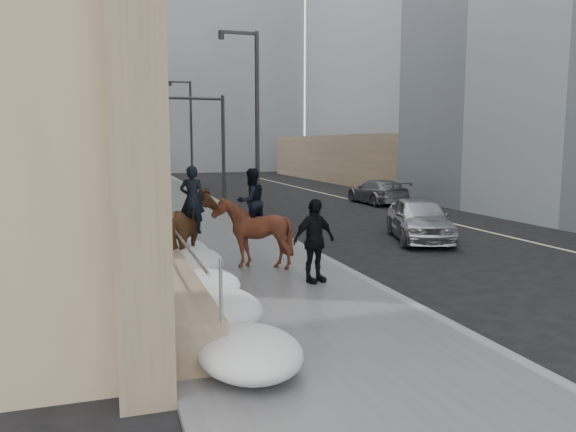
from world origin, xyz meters
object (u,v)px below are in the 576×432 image
at_px(mounted_horse_left, 190,229).
at_px(car_grey, 377,192).
at_px(mounted_horse_right, 252,227).
at_px(car_silver, 419,219).
at_px(pedestrian, 314,241).

distance_m(mounted_horse_left, car_grey, 18.53).
relative_size(mounted_horse_right, car_grey, 0.55).
distance_m(car_silver, car_grey, 11.71).
bearing_deg(car_grey, mounted_horse_left, 48.22).
bearing_deg(car_grey, pedestrian, 58.34).
xyz_separation_m(mounted_horse_right, car_silver, (6.68, 2.84, -0.42)).
bearing_deg(car_silver, mounted_horse_right, -138.30).
height_order(mounted_horse_left, mounted_horse_right, mounted_horse_left).
xyz_separation_m(mounted_horse_left, pedestrian, (2.61, -1.97, -0.10)).
height_order(mounted_horse_right, car_silver, mounted_horse_right).
height_order(pedestrian, car_grey, pedestrian).
distance_m(mounted_horse_right, car_silver, 7.27).
bearing_deg(pedestrian, car_grey, 41.35).
bearing_deg(pedestrian, mounted_horse_left, 125.53).
xyz_separation_m(car_silver, car_grey, (3.95, 11.03, -0.08)).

